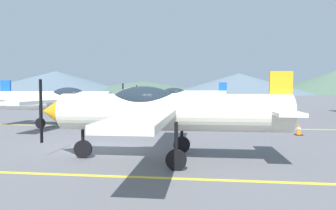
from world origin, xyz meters
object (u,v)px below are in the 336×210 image
at_px(airplane_far, 181,97).
at_px(car_sedan, 192,101).
at_px(airplane_mid, 59,100).
at_px(traffic_cone_front, 299,129).
at_px(airplane_near, 163,111).

xyz_separation_m(airplane_far, car_sedan, (0.66, 8.68, -0.79)).
xyz_separation_m(airplane_mid, traffic_cone_front, (13.87, -2.13, -1.34)).
bearing_deg(airplane_mid, airplane_near, -46.95).
distance_m(airplane_near, traffic_cone_front, 8.79).
bearing_deg(airplane_near, car_sedan, 90.27).
relative_size(airplane_mid, car_sedan, 2.14).
relative_size(airplane_near, traffic_cone_front, 16.31).
relative_size(airplane_near, airplane_far, 0.99).
height_order(airplane_near, car_sedan, airplane_near).
height_order(airplane_near, airplane_mid, same).
relative_size(airplane_mid, traffic_cone_front, 16.37).
relative_size(airplane_far, traffic_cone_front, 16.42).
distance_m(car_sedan, traffic_cone_front, 20.97).
height_order(airplane_far, car_sedan, airplane_far).
distance_m(airplane_far, traffic_cone_front, 13.33).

